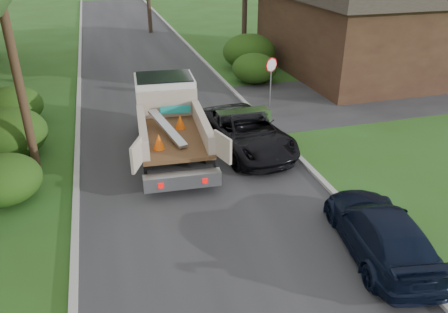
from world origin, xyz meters
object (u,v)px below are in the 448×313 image
at_px(utility_pole, 7,24).
at_px(navy_suv, 381,231).
at_px(flatbed_truck, 168,113).
at_px(black_pickup, 246,132).
at_px(house_right, 360,19).
at_px(stop_sign, 271,71).

relative_size(utility_pole, navy_suv, 2.17).
bearing_deg(navy_suv, utility_pole, -29.54).
height_order(flatbed_truck, black_pickup, flatbed_truck).
height_order(utility_pole, house_right, utility_pole).
distance_m(stop_sign, house_right, 9.37).
distance_m(stop_sign, black_pickup, 5.40).
bearing_deg(navy_suv, stop_sign, -87.37).
relative_size(stop_sign, house_right, 0.19).
relative_size(flatbed_truck, navy_suv, 1.49).
height_order(utility_pole, flatbed_truck, utility_pole).
bearing_deg(navy_suv, black_pickup, -69.37).
xyz_separation_m(utility_pole, flatbed_truck, (5.05, 0.82, -3.80)).
xyz_separation_m(utility_pole, navy_suv, (9.25, -7.55, -4.51)).
height_order(utility_pole, navy_suv, utility_pole).
bearing_deg(utility_pole, stop_sign, 20.62).
height_order(house_right, navy_suv, house_right).
relative_size(house_right, black_pickup, 2.42).
xyz_separation_m(stop_sign, flatbed_truck, (-5.63, -3.20, -0.40)).
bearing_deg(black_pickup, stop_sign, 50.84).
bearing_deg(black_pickup, navy_suv, -86.34).
relative_size(black_pickup, navy_suv, 1.16).
relative_size(stop_sign, navy_suv, 0.54).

